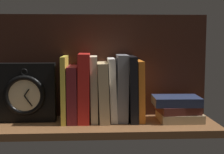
{
  "coord_description": "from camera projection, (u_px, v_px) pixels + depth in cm",
  "views": [
    {
      "loc": [
        -2.63,
        -114.88,
        29.13
      ],
      "look_at": [
        3.93,
        3.6,
        15.94
      ],
      "focal_mm": 52.96,
      "sensor_mm": 36.0,
      "label": 1
    }
  ],
  "objects": [
    {
      "name": "ground_plane",
      "position": [
        102.0,
        126.0,
        1.18
      ],
      "size": [
        81.81,
        25.5,
        2.5
      ],
      "primitive_type": "cube",
      "color": "brown"
    },
    {
      "name": "back_panel",
      "position": [
        101.0,
        66.0,
        1.27
      ],
      "size": [
        81.81,
        1.2,
        38.9
      ],
      "primitive_type": "cube",
      "color": "black",
      "rests_on": "ground_plane"
    },
    {
      "name": "book_yellow_seinlanguage",
      "position": [
        65.0,
        89.0,
        1.19
      ],
      "size": [
        1.8,
        15.84,
        23.51
      ],
      "primitive_type": "cube",
      "rotation": [
        0.0,
        0.0,
        0.0
      ],
      "color": "gold",
      "rests_on": "ground_plane"
    },
    {
      "name": "book_maroon_dawkins",
      "position": [
        73.0,
        94.0,
        1.19
      ],
      "size": [
        3.48,
        15.55,
        19.96
      ],
      "primitive_type": "cube",
      "rotation": [
        0.0,
        -0.0,
        0.0
      ],
      "color": "maroon",
      "rests_on": "ground_plane"
    },
    {
      "name": "book_red_requiem",
      "position": [
        84.0,
        87.0,
        1.19
      ],
      "size": [
        4.28,
        15.56,
        24.45
      ],
      "primitive_type": "cube",
      "rotation": [
        0.0,
        0.01,
        0.0
      ],
      "color": "red",
      "rests_on": "ground_plane"
    },
    {
      "name": "book_cream_twain",
      "position": [
        94.0,
        89.0,
        1.19
      ],
      "size": [
        2.78,
        13.57,
        23.52
      ],
      "primitive_type": "cube",
      "rotation": [
        0.0,
        -0.01,
        0.0
      ],
      "color": "beige",
      "rests_on": "ground_plane"
    },
    {
      "name": "book_tan_shortstories",
      "position": [
        103.0,
        92.0,
        1.2
      ],
      "size": [
        4.29,
        15.9,
        21.27
      ],
      "primitive_type": "cube",
      "rotation": [
        0.0,
        -0.03,
        0.0
      ],
      "color": "tan",
      "rests_on": "ground_plane"
    },
    {
      "name": "book_white_catcher",
      "position": [
        112.0,
        89.0,
        1.2
      ],
      "size": [
        3.27,
        12.38,
        22.81
      ],
      "primitive_type": "cube",
      "rotation": [
        0.0,
        -0.04,
        0.0
      ],
      "color": "silver",
      "rests_on": "ground_plane"
    },
    {
      "name": "book_gray_chess",
      "position": [
        122.0,
        88.0,
        1.2
      ],
      "size": [
        4.42,
        12.15,
        24.0
      ],
      "primitive_type": "cube",
      "rotation": [
        0.0,
        0.02,
        0.0
      ],
      "color": "gray",
      "rests_on": "ground_plane"
    },
    {
      "name": "book_black_skeptic",
      "position": [
        132.0,
        88.0,
        1.2
      ],
      "size": [
        3.29,
        15.69,
        23.52
      ],
      "primitive_type": "cube",
      "rotation": [
        0.0,
        -0.02,
        0.0
      ],
      "color": "black",
      "rests_on": "ground_plane"
    },
    {
      "name": "book_orange_pandolfini",
      "position": [
        139.0,
        90.0,
        1.2
      ],
      "size": [
        2.68,
        13.91,
        21.89
      ],
      "primitive_type": "cube",
      "rotation": [
        0.0,
        -0.02,
        0.0
      ],
      "color": "orange",
      "rests_on": "ground_plane"
    },
    {
      "name": "framed_clock",
      "position": [
        26.0,
        93.0,
        1.18
      ],
      "size": [
        21.09,
        6.02,
        21.09
      ],
      "color": "black",
      "rests_on": "ground_plane"
    },
    {
      "name": "book_stack_side",
      "position": [
        178.0,
        108.0,
        1.2
      ],
      "size": [
        17.4,
        14.45,
        8.94
      ],
      "color": "#9E8966",
      "rests_on": "ground_plane"
    }
  ]
}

